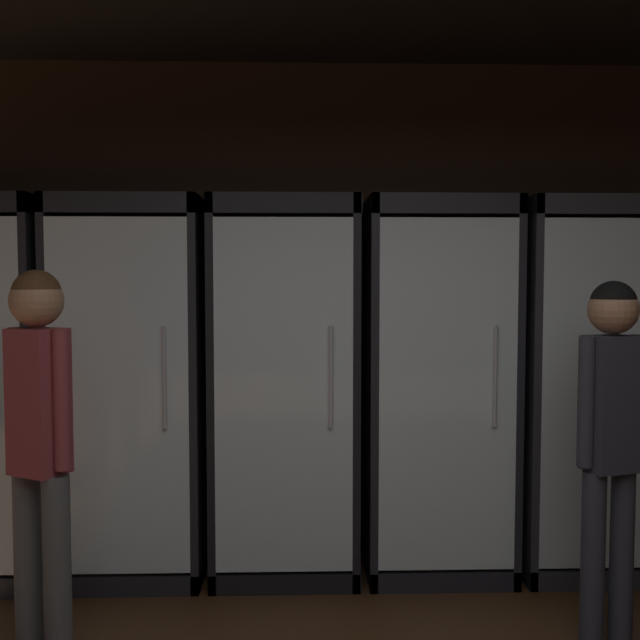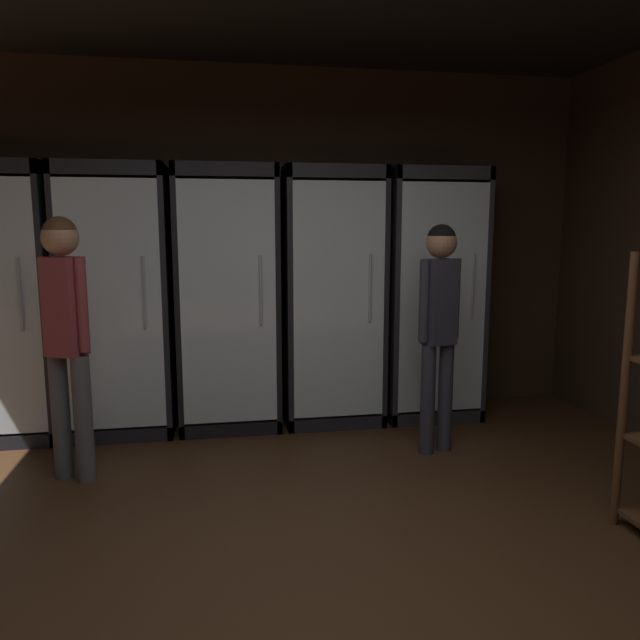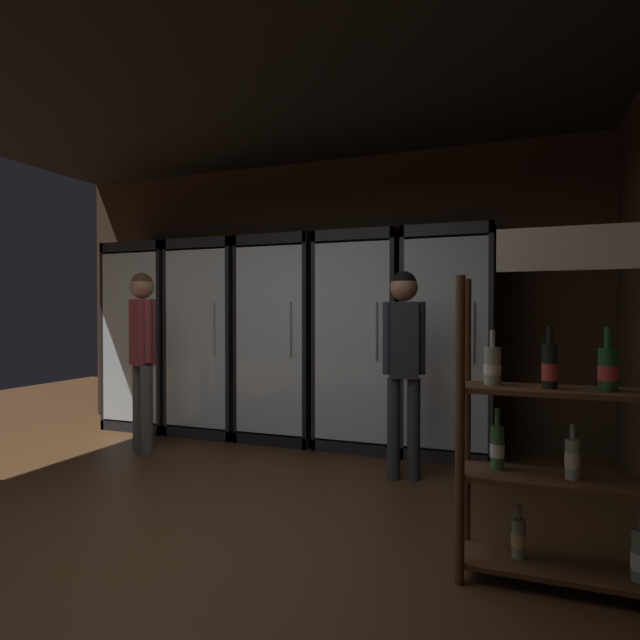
% 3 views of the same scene
% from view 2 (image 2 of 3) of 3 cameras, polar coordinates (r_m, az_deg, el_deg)
% --- Properties ---
extents(wall_back, '(6.00, 0.06, 2.80)m').
position_cam_2_polar(wall_back, '(5.01, -4.80, 7.18)').
color(wall_back, '#382619').
rests_on(wall_back, ground).
extents(cooler_far_left, '(0.76, 0.65, 1.99)m').
position_cam_2_polar(cooler_far_left, '(4.95, -27.75, 1.18)').
color(cooler_far_left, black).
rests_on(cooler_far_left, ground).
extents(cooler_left, '(0.76, 0.65, 1.99)m').
position_cam_2_polar(cooler_left, '(4.76, -18.48, 1.54)').
color(cooler_left, black).
rests_on(cooler_left, ground).
extents(cooler_center, '(0.76, 0.65, 1.99)m').
position_cam_2_polar(cooler_center, '(4.71, -8.72, 1.82)').
color(cooler_center, black).
rests_on(cooler_center, ground).
extents(cooler_right, '(0.76, 0.65, 1.99)m').
position_cam_2_polar(cooler_right, '(4.79, 0.99, 2.03)').
color(cooler_right, black).
rests_on(cooler_right, ground).
extents(cooler_far_right, '(0.76, 0.65, 1.99)m').
position_cam_2_polar(cooler_far_right, '(5.00, 10.10, 2.23)').
color(cooler_far_right, '#2B2B30').
rests_on(cooler_far_right, ground).
extents(shopper_near, '(0.29, 0.24, 1.61)m').
position_cam_2_polar(shopper_near, '(3.89, -22.95, -0.23)').
color(shopper_near, '#4C4C4C').
rests_on(shopper_near, ground).
extents(shopper_far, '(0.31, 0.21, 1.56)m').
position_cam_2_polar(shopper_far, '(4.10, 11.23, 0.76)').
color(shopper_far, '#2D2D38').
rests_on(shopper_far, ground).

